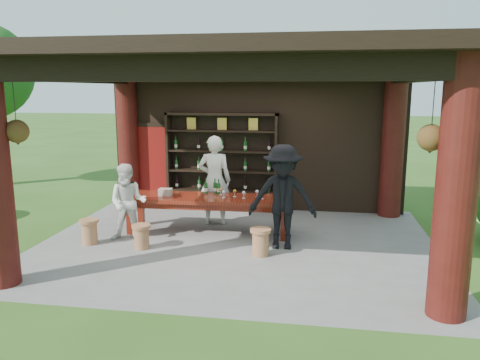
# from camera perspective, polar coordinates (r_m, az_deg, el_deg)

# --- Properties ---
(ground) EXTENTS (90.00, 90.00, 0.00)m
(ground) POSITION_cam_1_polar(r_m,az_deg,el_deg) (8.96, -0.41, -7.73)
(ground) COLOR #2D5119
(ground) RESTS_ON ground
(pavilion) EXTENTS (7.50, 6.00, 3.60)m
(pavilion) POSITION_cam_1_polar(r_m,az_deg,el_deg) (8.94, -0.05, 6.22)
(pavilion) COLOR slate
(pavilion) RESTS_ON ground
(wine_shelf) EXTENTS (2.66, 0.40, 2.34)m
(wine_shelf) POSITION_cam_1_polar(r_m,az_deg,el_deg) (11.16, -2.22, 2.22)
(wine_shelf) COLOR black
(wine_shelf) RESTS_ON ground
(tasting_table) EXTENTS (3.35, 0.94, 0.75)m
(tasting_table) POSITION_cam_1_polar(r_m,az_deg,el_deg) (9.48, -3.88, -2.72)
(tasting_table) COLOR #5A180C
(tasting_table) RESTS_ON ground
(stool_near_left) EXTENTS (0.34, 0.34, 0.45)m
(stool_near_left) POSITION_cam_1_polar(r_m,az_deg,el_deg) (8.80, -11.92, -6.69)
(stool_near_left) COLOR #9A5D3D
(stool_near_left) RESTS_ON ground
(stool_near_right) EXTENTS (0.37, 0.37, 0.49)m
(stool_near_right) POSITION_cam_1_polar(r_m,az_deg,el_deg) (8.27, 2.52, -7.47)
(stool_near_right) COLOR #9A5D3D
(stool_near_right) RESTS_ON ground
(stool_far_left) EXTENTS (0.36, 0.36, 0.48)m
(stool_far_left) POSITION_cam_1_polar(r_m,az_deg,el_deg) (9.30, -17.88, -5.93)
(stool_far_left) COLOR #9A5D3D
(stool_far_left) RESTS_ON ground
(host) EXTENTS (0.73, 0.51, 1.92)m
(host) POSITION_cam_1_polar(r_m,az_deg,el_deg) (10.03, -3.12, -0.02)
(host) COLOR silver
(host) RESTS_ON ground
(guest_woman) EXTENTS (0.80, 0.67, 1.49)m
(guest_woman) POSITION_cam_1_polar(r_m,az_deg,el_deg) (9.20, -13.48, -2.68)
(guest_woman) COLOR silver
(guest_woman) RESTS_ON ground
(guest_man) EXTENTS (1.25, 0.74, 1.91)m
(guest_man) POSITION_cam_1_polar(r_m,az_deg,el_deg) (8.50, 5.21, -2.09)
(guest_man) COLOR black
(guest_man) RESTS_ON ground
(table_bottles) EXTENTS (0.35, 0.13, 0.31)m
(table_bottles) POSITION_cam_1_polar(r_m,az_deg,el_deg) (9.69, -3.29, -0.75)
(table_bottles) COLOR #194C1E
(table_bottles) RESTS_ON tasting_table
(table_glasses) EXTENTS (0.95, 0.30, 0.15)m
(table_glasses) POSITION_cam_1_polar(r_m,az_deg,el_deg) (9.35, 0.03, -1.66)
(table_glasses) COLOR silver
(table_glasses) RESTS_ON tasting_table
(napkin_basket) EXTENTS (0.26, 0.19, 0.14)m
(napkin_basket) POSITION_cam_1_polar(r_m,az_deg,el_deg) (9.64, -9.09, -1.45)
(napkin_basket) COLOR #BF6672
(napkin_basket) RESTS_ON tasting_table
(shrubs) EXTENTS (14.16, 8.29, 1.36)m
(shrubs) POSITION_cam_1_polar(r_m,az_deg,el_deg) (9.38, 13.93, -3.77)
(shrubs) COLOR #194C14
(shrubs) RESTS_ON ground
(trees) EXTENTS (20.96, 9.62, 4.80)m
(trees) POSITION_cam_1_polar(r_m,az_deg,el_deg) (10.36, 22.19, 12.93)
(trees) COLOR #3F2819
(trees) RESTS_ON ground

